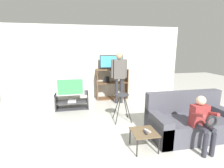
% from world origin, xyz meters
% --- Properties ---
extents(wall_back, '(6.40, 0.06, 2.60)m').
position_xyz_m(wall_back, '(0.00, 4.09, 1.30)').
color(wall_back, beige).
rests_on(wall_back, ground_plane).
extents(tv_stand, '(0.97, 0.49, 0.48)m').
position_xyz_m(tv_stand, '(-0.82, 3.07, 0.24)').
color(tv_stand, '#38383D').
rests_on(tv_stand, ground_plane).
extents(television_main, '(0.78, 0.63, 0.51)m').
position_xyz_m(television_main, '(-0.83, 3.09, 0.74)').
color(television_main, '#B2B2B7').
rests_on(television_main, tv_stand).
extents(media_shelf, '(1.13, 0.39, 1.09)m').
position_xyz_m(media_shelf, '(0.58, 3.83, 0.56)').
color(media_shelf, brown).
rests_on(media_shelf, ground_plane).
extents(television_flat, '(0.82, 0.20, 0.49)m').
position_xyz_m(television_flat, '(0.56, 3.85, 1.32)').
color(television_flat, black).
rests_on(television_flat, media_shelf).
extents(folding_stool, '(0.43, 0.38, 0.71)m').
position_xyz_m(folding_stool, '(0.46, 1.90, 0.56)').
color(folding_stool, black).
rests_on(folding_stool, ground_plane).
extents(snack_table, '(0.45, 0.45, 0.34)m').
position_xyz_m(snack_table, '(0.55, 0.68, 0.30)').
color(snack_table, brown).
rests_on(snack_table, ground_plane).
extents(remote_control_black, '(0.04, 0.15, 0.02)m').
position_xyz_m(remote_control_black, '(0.55, 0.63, 0.35)').
color(remote_control_black, '#232328').
rests_on(remote_control_black, snack_table).
extents(remote_control_white, '(0.09, 0.15, 0.02)m').
position_xyz_m(remote_control_white, '(0.62, 0.68, 0.35)').
color(remote_control_white, silver).
rests_on(remote_control_white, snack_table).
extents(couch, '(1.75, 0.85, 0.89)m').
position_xyz_m(couch, '(1.71, 0.98, 0.29)').
color(couch, '#4C4C56').
rests_on(couch, ground_plane).
extents(person_standing_adult, '(0.53, 0.20, 1.67)m').
position_xyz_m(person_standing_adult, '(0.71, 3.28, 1.02)').
color(person_standing_adult, '#2D2D33').
rests_on(person_standing_adult, ground_plane).
extents(person_seated_child, '(0.33, 0.43, 0.99)m').
position_xyz_m(person_seated_child, '(1.55, 0.48, 0.58)').
color(person_seated_child, '#2D2D38').
rests_on(person_seated_child, ground_plane).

